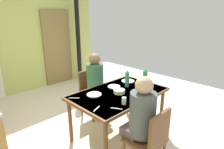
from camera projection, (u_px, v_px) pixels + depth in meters
ground_plane at (98, 133)px, 3.03m from camera, size 7.08×7.08×0.00m
wall_back at (23, 40)px, 4.48m from camera, size 4.06×0.10×2.57m
door_wooden at (58, 48)px, 5.08m from camera, size 0.80×0.05×2.00m
stove_pipe_column at (78, 37)px, 5.16m from camera, size 0.12×0.12×2.57m
dining_table at (119, 96)px, 2.82m from camera, size 1.43×0.91×0.73m
chair_near_diner at (150, 139)px, 2.09m from camera, size 0.40×0.40×0.87m
chair_far_diner at (91, 90)px, 3.48m from camera, size 0.40×0.40×0.87m
person_near_diner at (142, 113)px, 2.10m from camera, size 0.30×0.37×0.77m
person_far_diner at (96, 78)px, 3.31m from camera, size 0.30×0.37×0.77m
water_bottle_green_near at (145, 76)px, 3.15m from camera, size 0.08×0.08×0.26m
water_bottle_green_far at (127, 79)px, 2.99m from camera, size 0.07×0.07×0.28m
serving_bowl_center at (119, 91)px, 2.76m from camera, size 0.17×0.17×0.05m
dinner_plate_near_left at (94, 94)px, 2.71m from camera, size 0.22×0.22×0.01m
dinner_plate_near_right at (114, 87)px, 3.01m from camera, size 0.21×0.21×0.01m
dinner_plate_far_center at (128, 81)px, 3.27m from camera, size 0.23×0.23×0.01m
drinking_glass_by_near_diner at (124, 101)px, 2.41m from camera, size 0.06×0.06×0.10m
cutlery_knife_near at (97, 109)px, 2.30m from camera, size 0.14×0.07×0.00m
cutlery_fork_near at (117, 109)px, 2.30m from camera, size 0.09×0.14×0.00m
cutlery_knife_far at (74, 98)px, 2.60m from camera, size 0.12×0.12×0.00m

